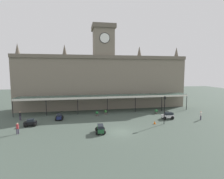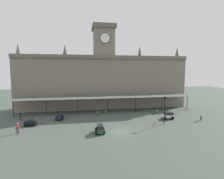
{
  "view_description": "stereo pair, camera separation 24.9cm",
  "coord_description": "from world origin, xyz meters",
  "px_view_note": "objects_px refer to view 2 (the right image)",
  "views": [
    {
      "loc": [
        -5.84,
        -25.26,
        9.19
      ],
      "look_at": [
        0.0,
        6.5,
        5.78
      ],
      "focal_mm": 28.21,
      "sensor_mm": 36.0,
      "label": 1
    },
    {
      "loc": [
        -5.6,
        -25.3,
        9.19
      ],
      "look_at": [
        0.0,
        6.5,
        5.78
      ],
      "focal_mm": 28.21,
      "sensor_mm": 36.0,
      "label": 2
    }
  ],
  "objects_px": {
    "car_white_estate": "(168,116)",
    "victorian_lamppost": "(165,107)",
    "planter_forecourt_centre": "(97,114)",
    "traffic_cone": "(155,122)",
    "car_green_estate": "(100,129)",
    "planter_by_canopy": "(106,112)",
    "car_black_sedan": "(31,123)",
    "pedestrian_beside_cars": "(201,115)",
    "planter_near_kerb": "(157,112)",
    "pedestrian_crossing_forecourt": "(21,115)",
    "car_navy_sedan": "(59,117)",
    "pedestrian_near_entrance": "(17,128)"
  },
  "relations": [
    {
      "from": "car_black_sedan",
      "to": "planter_forecourt_centre",
      "type": "bearing_deg",
      "value": 22.02
    },
    {
      "from": "planter_near_kerb",
      "to": "traffic_cone",
      "type": "bearing_deg",
      "value": -116.48
    },
    {
      "from": "car_navy_sedan",
      "to": "victorian_lamppost",
      "type": "bearing_deg",
      "value": -18.16
    },
    {
      "from": "car_navy_sedan",
      "to": "car_white_estate",
      "type": "bearing_deg",
      "value": -8.9
    },
    {
      "from": "car_white_estate",
      "to": "victorian_lamppost",
      "type": "distance_m",
      "value": 4.33
    },
    {
      "from": "car_green_estate",
      "to": "planter_forecourt_centre",
      "type": "height_order",
      "value": "car_green_estate"
    },
    {
      "from": "car_green_estate",
      "to": "pedestrian_near_entrance",
      "type": "bearing_deg",
      "value": 171.82
    },
    {
      "from": "car_green_estate",
      "to": "traffic_cone",
      "type": "relative_size",
      "value": 4.08
    },
    {
      "from": "pedestrian_crossing_forecourt",
      "to": "pedestrian_beside_cars",
      "type": "distance_m",
      "value": 33.88
    },
    {
      "from": "car_navy_sedan",
      "to": "car_black_sedan",
      "type": "bearing_deg",
      "value": -144.25
    },
    {
      "from": "planter_forecourt_centre",
      "to": "car_green_estate",
      "type": "bearing_deg",
      "value": -92.68
    },
    {
      "from": "pedestrian_beside_cars",
      "to": "planter_forecourt_centre",
      "type": "relative_size",
      "value": 1.74
    },
    {
      "from": "car_navy_sedan",
      "to": "pedestrian_beside_cars",
      "type": "height_order",
      "value": "pedestrian_beside_cars"
    },
    {
      "from": "car_black_sedan",
      "to": "planter_forecourt_centre",
      "type": "relative_size",
      "value": 2.24
    },
    {
      "from": "car_white_estate",
      "to": "victorian_lamppost",
      "type": "height_order",
      "value": "victorian_lamppost"
    },
    {
      "from": "victorian_lamppost",
      "to": "planter_by_canopy",
      "type": "bearing_deg",
      "value": 136.84
    },
    {
      "from": "car_black_sedan",
      "to": "traffic_cone",
      "type": "relative_size",
      "value": 3.85
    },
    {
      "from": "planter_by_canopy",
      "to": "car_white_estate",
      "type": "bearing_deg",
      "value": -26.9
    },
    {
      "from": "planter_by_canopy",
      "to": "car_black_sedan",
      "type": "bearing_deg",
      "value": -157.53
    },
    {
      "from": "planter_forecourt_centre",
      "to": "car_black_sedan",
      "type": "bearing_deg",
      "value": -157.98
    },
    {
      "from": "planter_by_canopy",
      "to": "planter_forecourt_centre",
      "type": "height_order",
      "value": "same"
    },
    {
      "from": "pedestrian_beside_cars",
      "to": "planter_near_kerb",
      "type": "height_order",
      "value": "pedestrian_beside_cars"
    },
    {
      "from": "pedestrian_near_entrance",
      "to": "planter_by_canopy",
      "type": "relative_size",
      "value": 1.74
    },
    {
      "from": "car_black_sedan",
      "to": "car_white_estate",
      "type": "relative_size",
      "value": 0.94
    },
    {
      "from": "pedestrian_crossing_forecourt",
      "to": "car_green_estate",
      "type": "bearing_deg",
      "value": -34.01
    },
    {
      "from": "car_black_sedan",
      "to": "traffic_cone",
      "type": "bearing_deg",
      "value": -7.24
    },
    {
      "from": "planter_forecourt_centre",
      "to": "traffic_cone",
      "type": "bearing_deg",
      "value": -38.17
    },
    {
      "from": "car_black_sedan",
      "to": "pedestrian_crossing_forecourt",
      "type": "relative_size",
      "value": 1.29
    },
    {
      "from": "pedestrian_near_entrance",
      "to": "planter_forecourt_centre",
      "type": "distance_m",
      "value": 14.97
    },
    {
      "from": "pedestrian_near_entrance",
      "to": "planter_by_canopy",
      "type": "height_order",
      "value": "pedestrian_near_entrance"
    },
    {
      "from": "car_white_estate",
      "to": "victorian_lamppost",
      "type": "xyz_separation_m",
      "value": [
        -2.19,
        -2.79,
        2.5
      ]
    },
    {
      "from": "pedestrian_near_entrance",
      "to": "pedestrian_beside_cars",
      "type": "bearing_deg",
      "value": 3.3
    },
    {
      "from": "pedestrian_beside_cars",
      "to": "victorian_lamppost",
      "type": "bearing_deg",
      "value": -172.43
    },
    {
      "from": "victorian_lamppost",
      "to": "planter_near_kerb",
      "type": "height_order",
      "value": "victorian_lamppost"
    },
    {
      "from": "traffic_cone",
      "to": "planter_near_kerb",
      "type": "relative_size",
      "value": 0.58
    },
    {
      "from": "planter_by_canopy",
      "to": "planter_forecourt_centre",
      "type": "distance_m",
      "value": 2.14
    },
    {
      "from": "car_green_estate",
      "to": "planter_by_canopy",
      "type": "bearing_deg",
      "value": 77.61
    },
    {
      "from": "victorian_lamppost",
      "to": "planter_forecourt_centre",
      "type": "height_order",
      "value": "victorian_lamppost"
    },
    {
      "from": "car_green_estate",
      "to": "car_white_estate",
      "type": "xyz_separation_m",
      "value": [
        13.65,
        5.26,
        0.0
      ]
    },
    {
      "from": "pedestrian_crossing_forecourt",
      "to": "victorian_lamppost",
      "type": "xyz_separation_m",
      "value": [
        25.41,
        -6.95,
        2.15
      ]
    },
    {
      "from": "pedestrian_beside_cars",
      "to": "planter_by_canopy",
      "type": "relative_size",
      "value": 1.74
    },
    {
      "from": "car_white_estate",
      "to": "pedestrian_beside_cars",
      "type": "height_order",
      "value": "pedestrian_beside_cars"
    },
    {
      "from": "car_green_estate",
      "to": "traffic_cone",
      "type": "distance_m",
      "value": 10.19
    },
    {
      "from": "car_white_estate",
      "to": "pedestrian_near_entrance",
      "type": "xyz_separation_m",
      "value": [
        -25.6,
        -3.54,
        0.34
      ]
    },
    {
      "from": "pedestrian_crossing_forecourt",
      "to": "car_black_sedan",
      "type": "bearing_deg",
      "value": -55.12
    },
    {
      "from": "car_navy_sedan",
      "to": "pedestrian_crossing_forecourt",
      "type": "relative_size",
      "value": 1.24
    },
    {
      "from": "victorian_lamppost",
      "to": "planter_by_canopy",
      "type": "relative_size",
      "value": 5.13
    },
    {
      "from": "car_navy_sedan",
      "to": "planter_by_canopy",
      "type": "height_order",
      "value": "car_navy_sedan"
    },
    {
      "from": "car_navy_sedan",
      "to": "traffic_cone",
      "type": "distance_m",
      "value": 17.61
    },
    {
      "from": "victorian_lamppost",
      "to": "car_white_estate",
      "type": "bearing_deg",
      "value": 51.84
    }
  ]
}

